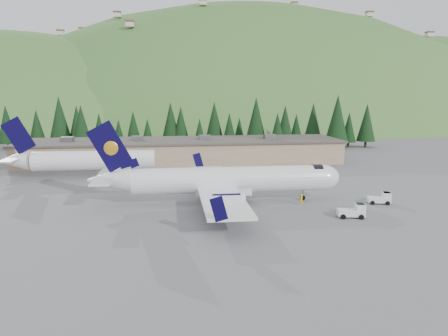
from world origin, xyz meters
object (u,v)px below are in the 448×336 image
baggage_tug_a (354,211)px  baggage_tug_b (381,198)px  terminal_building (183,151)px  second_airliner (78,160)px  airliner (222,181)px  ramp_worker (301,200)px

baggage_tug_a → baggage_tug_b: 9.16m
terminal_building → second_airliner: bearing=-141.2°
airliner → baggage_tug_b: 22.69m
airliner → ramp_worker: 11.41m
terminal_building → airliner: bearing=-84.0°
baggage_tug_a → baggage_tug_b: (6.85, 6.07, -0.06)m
ramp_worker → airliner: bearing=-59.7°
airliner → second_airliner: size_ratio=1.30×
baggage_tug_b → terminal_building: terminal_building is taller
second_airliner → baggage_tug_b: 52.82m
baggage_tug_a → baggage_tug_b: baggage_tug_a is taller
terminal_building → ramp_worker: 43.54m
airliner → second_airliner: (-23.87, 21.99, 0.14)m
airliner → baggage_tug_a: 18.35m
second_airliner → terminal_building: (19.91, 16.00, -0.70)m
baggage_tug_a → ramp_worker: (-4.66, 6.71, -0.01)m
airliner → second_airliner: bearing=138.1°
airliner → baggage_tug_b: bearing=-8.4°
terminal_building → ramp_worker: bearing=-70.2°
airliner → baggage_tug_a: airliner is taller
terminal_building → baggage_tug_a: bearing=-67.9°
airliner → baggage_tug_b: size_ratio=10.61×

